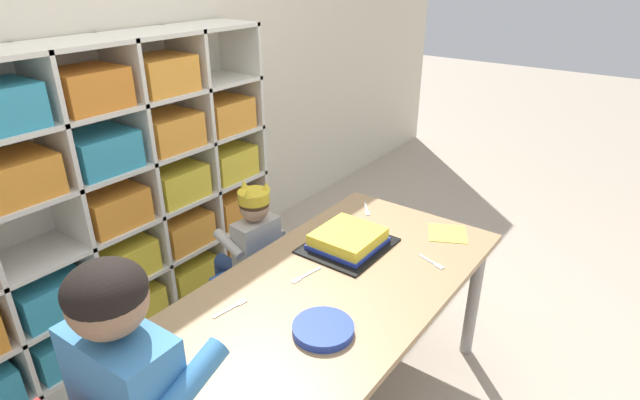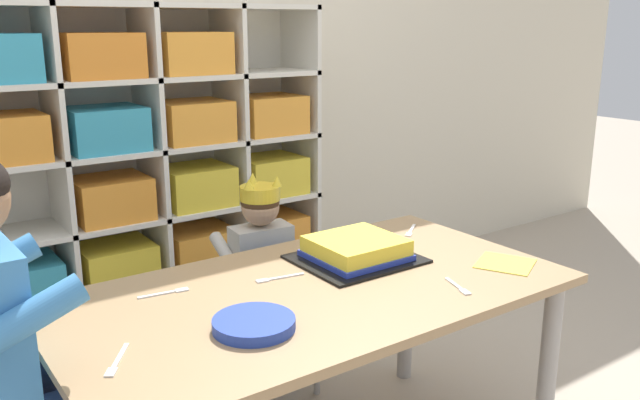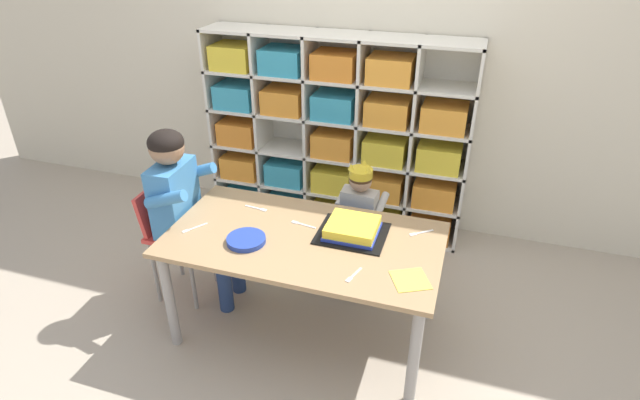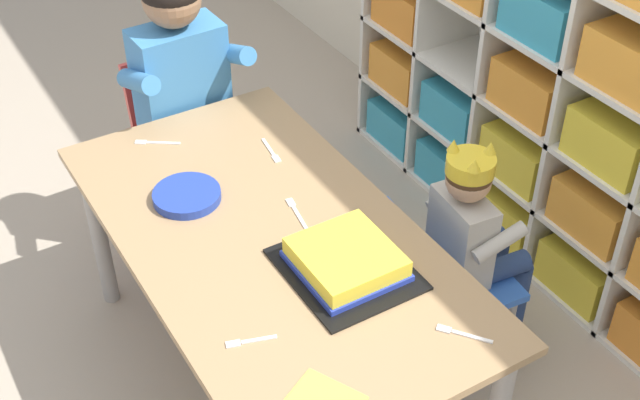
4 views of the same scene
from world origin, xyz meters
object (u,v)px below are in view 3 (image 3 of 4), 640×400
at_px(activity_table, 304,250).
at_px(classroom_chair_adult_side, 172,229).
at_px(fork_near_cake_tray, 193,228).
at_px(fork_near_child_seat, 257,208).
at_px(fork_scattered_mid_table, 302,224).
at_px(paper_plate_stack, 246,240).
at_px(child_with_crown, 362,207).
at_px(fork_by_napkin, 353,276).
at_px(classroom_chair_blue, 355,236).
at_px(adult_helper_seated, 185,199).
at_px(birthday_cake_on_tray, 352,229).
at_px(fork_beside_plate_stack, 420,233).

xyz_separation_m(activity_table, classroom_chair_adult_side, (-0.85, 0.10, -0.10)).
height_order(activity_table, fork_near_cake_tray, fork_near_cake_tray).
xyz_separation_m(activity_table, fork_near_child_seat, (-0.34, 0.19, 0.08)).
relative_size(fork_near_cake_tray, fork_scattered_mid_table, 0.88).
distance_m(paper_plate_stack, fork_near_child_seat, 0.33).
xyz_separation_m(paper_plate_stack, fork_scattered_mid_table, (0.21, 0.24, -0.01)).
bearing_deg(child_with_crown, activity_table, 80.46).
bearing_deg(fork_by_napkin, classroom_chair_blue, 30.68).
bearing_deg(fork_scattered_mid_table, paper_plate_stack, -122.04).
xyz_separation_m(classroom_chair_adult_side, adult_helper_seated, (0.11, 0.00, 0.22)).
relative_size(activity_table, fork_near_cake_tray, 11.02).
bearing_deg(birthday_cake_on_tray, adult_helper_seated, -179.70).
bearing_deg(fork_beside_plate_stack, fork_scattered_mid_table, 152.08).
bearing_deg(fork_by_napkin, fork_near_cake_tray, 99.46).
xyz_separation_m(fork_near_child_seat, fork_scattered_mid_table, (0.29, -0.08, 0.00)).
xyz_separation_m(child_with_crown, fork_scattered_mid_table, (-0.21, -0.49, 0.12)).
relative_size(classroom_chair_blue, paper_plate_stack, 2.97).
bearing_deg(fork_near_child_seat, classroom_chair_adult_side, 18.28).
relative_size(fork_near_cake_tray, fork_near_child_seat, 0.93).
bearing_deg(classroom_chair_blue, child_with_crown, -89.46).
bearing_deg(paper_plate_stack, child_with_crown, 59.80).
bearing_deg(activity_table, fork_beside_plate_stack, 21.45).
bearing_deg(fork_near_cake_tray, birthday_cake_on_tray, -41.64).
relative_size(child_with_crown, birthday_cake_on_tray, 2.31).
distance_m(birthday_cake_on_tray, fork_by_napkin, 0.35).
relative_size(adult_helper_seated, fork_near_child_seat, 7.83).
bearing_deg(fork_scattered_mid_table, fork_by_napkin, -33.58).
relative_size(classroom_chair_blue, classroom_chair_adult_side, 0.82).
distance_m(fork_near_cake_tray, fork_beside_plate_stack, 1.18).
relative_size(fork_near_cake_tray, fork_by_napkin, 1.04).
bearing_deg(fork_scattered_mid_table, adult_helper_seated, -169.56).
xyz_separation_m(classroom_chair_adult_side, paper_plate_stack, (0.59, -0.22, 0.19)).
distance_m(child_with_crown, adult_helper_seated, 1.04).
bearing_deg(child_with_crown, fork_beside_plate_stack, 141.93).
distance_m(birthday_cake_on_tray, fork_near_child_seat, 0.58).
bearing_deg(fork_near_child_seat, fork_scattered_mid_table, 172.06).
relative_size(classroom_chair_blue, fork_scattered_mid_table, 4.04).
height_order(child_with_crown, birthday_cake_on_tray, child_with_crown).
bearing_deg(fork_scattered_mid_table, fork_near_child_seat, 174.00).
height_order(fork_near_cake_tray, fork_scattered_mid_table, same).
bearing_deg(classroom_chair_blue, paper_plate_stack, 62.07).
bearing_deg(classroom_chair_adult_side, classroom_chair_blue, -70.47).
xyz_separation_m(activity_table, child_with_crown, (0.16, 0.60, -0.05)).
relative_size(classroom_chair_blue, fork_near_child_seat, 4.26).
bearing_deg(fork_by_napkin, child_with_crown, 28.48).
relative_size(birthday_cake_on_tray, fork_scattered_mid_table, 2.43).
xyz_separation_m(child_with_crown, adult_helper_seated, (-0.90, -0.50, 0.17)).
xyz_separation_m(adult_helper_seated, fork_near_cake_tray, (0.16, -0.20, -0.04)).
height_order(activity_table, classroom_chair_adult_side, classroom_chair_adult_side).
height_order(activity_table, birthday_cake_on_tray, birthday_cake_on_tray).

